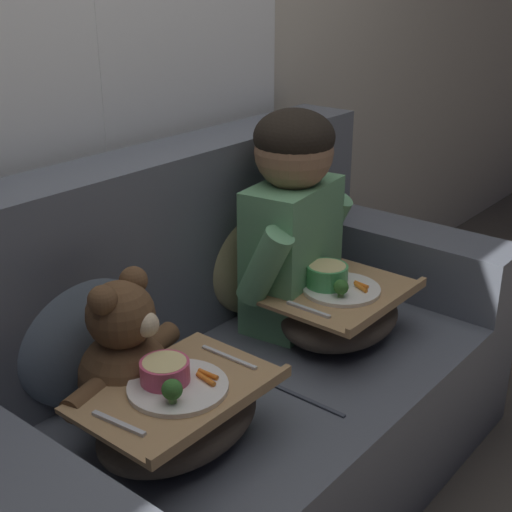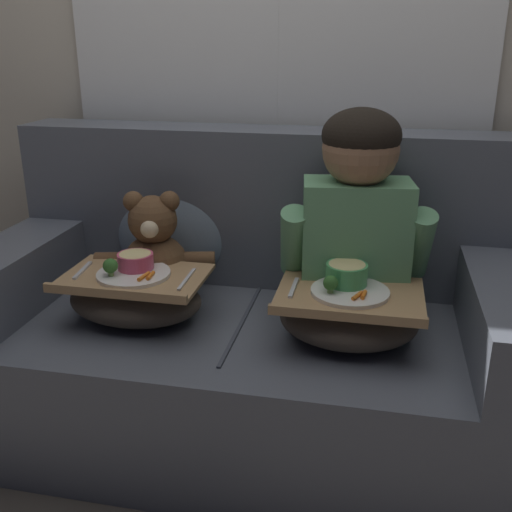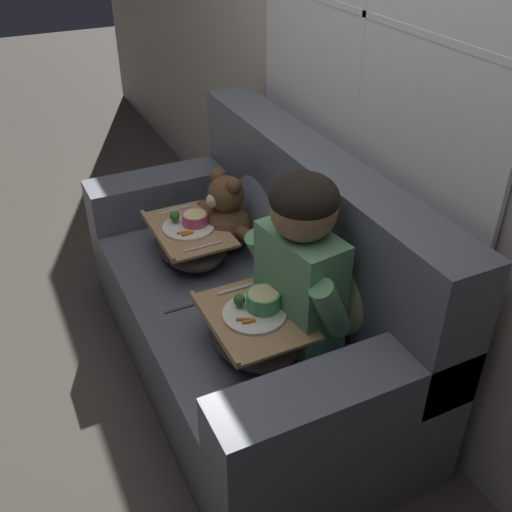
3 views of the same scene
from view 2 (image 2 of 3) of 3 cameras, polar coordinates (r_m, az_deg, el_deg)
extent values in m
plane|color=#4C443D|center=(2.21, -0.93, -16.00)|extent=(14.00, 14.00, 0.00)
cube|color=beige|center=(2.32, 2.06, 20.11)|extent=(8.00, 0.05, 2.60)
cube|color=#565B66|center=(2.08, -0.96, -11.14)|extent=(1.79, 0.90, 0.44)
cube|color=#565B66|center=(2.19, 0.93, 4.74)|extent=(1.79, 0.22, 0.56)
cube|color=#565B66|center=(2.23, -21.11, -1.03)|extent=(0.22, 0.90, 0.22)
cube|color=#565B66|center=(1.93, 22.45, -4.50)|extent=(0.22, 0.90, 0.22)
cube|color=#3D424C|center=(1.96, -1.13, -5.90)|extent=(0.01, 0.64, 0.01)
ellipsoid|color=tan|center=(2.10, 9.59, 1.50)|extent=(0.43, 0.21, 0.44)
ellipsoid|color=slate|center=(2.23, -8.09, 2.65)|extent=(0.43, 0.21, 0.44)
cube|color=#66A370|center=(1.93, 9.37, 0.52)|extent=(0.35, 0.23, 0.45)
sphere|color=#936B4C|center=(1.85, 9.94, 10.02)|extent=(0.23, 0.23, 0.23)
ellipsoid|color=black|center=(1.84, 10.02, 11.27)|extent=(0.24, 0.24, 0.16)
cylinder|color=#66A370|center=(1.89, 3.66, 1.44)|extent=(0.11, 0.19, 0.25)
cylinder|color=#66A370|center=(1.93, 15.17, 1.13)|extent=(0.11, 0.19, 0.25)
sphere|color=brown|center=(2.10, -9.55, -1.01)|extent=(0.23, 0.23, 0.23)
sphere|color=brown|center=(2.05, -9.82, 3.40)|extent=(0.17, 0.17, 0.17)
sphere|color=brown|center=(2.04, -11.60, 5.11)|extent=(0.07, 0.07, 0.07)
sphere|color=brown|center=(2.02, -8.25, 5.19)|extent=(0.07, 0.07, 0.07)
sphere|color=beige|center=(1.98, -10.10, 2.56)|extent=(0.06, 0.06, 0.06)
sphere|color=black|center=(1.96, -10.17, 2.53)|extent=(0.02, 0.02, 0.02)
cylinder|color=brown|center=(2.12, -13.55, -0.45)|extent=(0.13, 0.08, 0.06)
cylinder|color=brown|center=(2.08, -5.55, -0.39)|extent=(0.13, 0.08, 0.06)
cylinder|color=brown|center=(2.04, -11.29, -4.44)|extent=(0.08, 0.11, 0.06)
cylinder|color=brown|center=(2.02, -8.38, -4.45)|extent=(0.08, 0.11, 0.06)
ellipsoid|color=#473D33|center=(1.82, 8.79, -5.95)|extent=(0.41, 0.32, 0.14)
cube|color=tan|center=(1.79, 8.92, -3.72)|extent=(0.43, 0.33, 0.01)
cube|color=tan|center=(1.64, 8.61, -5.48)|extent=(0.43, 0.02, 0.02)
cylinder|color=white|center=(1.78, 8.94, -3.37)|extent=(0.23, 0.23, 0.01)
cylinder|color=#4CAD60|center=(1.81, 8.61, -1.71)|extent=(0.12, 0.12, 0.06)
cylinder|color=#E5D189|center=(1.80, 8.66, -0.89)|extent=(0.11, 0.11, 0.01)
sphere|color=#38702D|center=(1.74, 7.12, -2.55)|extent=(0.04, 0.04, 0.04)
cylinder|color=#7A9E56|center=(1.75, 7.09, -3.25)|extent=(0.02, 0.02, 0.02)
cylinder|color=orange|center=(1.73, 9.63, -3.74)|extent=(0.03, 0.05, 0.01)
cylinder|color=orange|center=(1.74, 10.24, -3.65)|extent=(0.02, 0.05, 0.01)
cube|color=silver|center=(1.79, 3.60, -3.02)|extent=(0.01, 0.14, 0.01)
ellipsoid|color=#473D33|center=(1.96, -11.39, -4.11)|extent=(0.43, 0.30, 0.14)
cube|color=tan|center=(1.93, -11.55, -2.02)|extent=(0.45, 0.31, 0.01)
cube|color=tan|center=(1.80, -13.37, -3.31)|extent=(0.45, 0.02, 0.02)
cylinder|color=white|center=(1.93, -11.58, -1.69)|extent=(0.23, 0.23, 0.01)
cylinder|color=#D64C70|center=(1.95, -11.41, -0.47)|extent=(0.11, 0.11, 0.05)
cylinder|color=#E5D189|center=(1.94, -11.45, 0.10)|extent=(0.10, 0.10, 0.01)
sphere|color=#38702D|center=(1.90, -13.70, -0.92)|extent=(0.05, 0.05, 0.05)
cylinder|color=#7A9E56|center=(1.91, -13.64, -1.60)|extent=(0.02, 0.02, 0.02)
cylinder|color=orange|center=(1.87, -10.64, -1.91)|extent=(0.02, 0.06, 0.01)
cylinder|color=orange|center=(1.87, -10.02, -1.85)|extent=(0.01, 0.06, 0.01)
cube|color=silver|center=(2.00, -16.20, -1.32)|extent=(0.03, 0.14, 0.01)
cube|color=silver|center=(1.87, -6.61, -2.18)|extent=(0.01, 0.17, 0.01)
camera|label=1|loc=(1.81, -61.47, 16.25)|focal=50.00mm
camera|label=3|loc=(1.83, 78.26, 26.52)|focal=42.00mm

